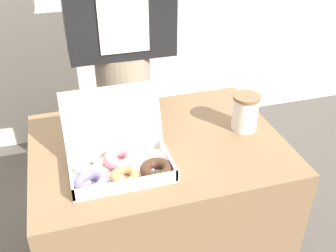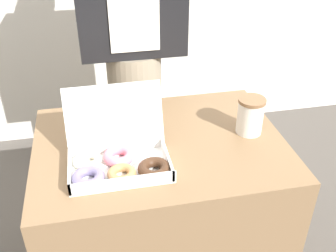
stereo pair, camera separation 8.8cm
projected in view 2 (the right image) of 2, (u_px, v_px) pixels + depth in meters
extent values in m
cube|color=brown|center=(161.00, 213.00, 1.59)|extent=(0.89, 0.65, 0.70)
cube|color=white|center=(121.00, 169.00, 1.27)|extent=(0.32, 0.20, 0.01)
cube|color=white|center=(70.00, 170.00, 1.23)|extent=(0.01, 0.20, 0.04)
cube|color=white|center=(168.00, 158.00, 1.28)|extent=(0.01, 0.20, 0.04)
cube|color=white|center=(123.00, 183.00, 1.18)|extent=(0.32, 0.01, 0.04)
cube|color=white|center=(117.00, 147.00, 1.33)|extent=(0.32, 0.01, 0.04)
cube|color=white|center=(114.00, 113.00, 1.31)|extent=(0.32, 0.07, 0.19)
torus|color=slate|center=(88.00, 178.00, 1.20)|extent=(0.11, 0.11, 0.03)
torus|color=silver|center=(87.00, 161.00, 1.28)|extent=(0.13, 0.13, 0.03)
torus|color=#B27F4C|center=(122.00, 174.00, 1.22)|extent=(0.13, 0.13, 0.03)
torus|color=pink|center=(119.00, 156.00, 1.30)|extent=(0.14, 0.14, 0.03)
torus|color=#422819|center=(154.00, 169.00, 1.24)|extent=(0.14, 0.14, 0.03)
cylinder|color=silver|center=(250.00, 117.00, 1.43)|extent=(0.09, 0.09, 0.13)
cylinder|color=brown|center=(252.00, 100.00, 1.39)|extent=(0.10, 0.10, 0.01)
cylinder|color=gray|center=(137.00, 129.00, 2.00)|extent=(0.25, 0.25, 0.84)
cube|color=silver|center=(134.00, 11.00, 1.57)|extent=(0.21, 0.01, 0.34)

